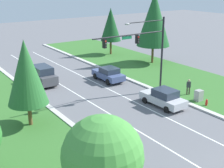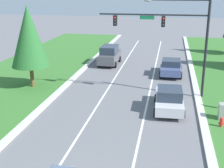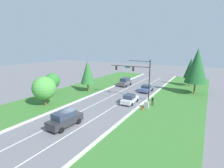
# 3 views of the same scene
# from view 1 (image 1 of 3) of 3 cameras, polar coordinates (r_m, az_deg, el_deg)

# --- Properties ---
(traffic_signal_mast) EXTENTS (8.37, 0.41, 7.81)m
(traffic_signal_mast) POSITION_cam_1_polar(r_m,az_deg,el_deg) (30.63, 5.92, 7.07)
(traffic_signal_mast) COLOR black
(traffic_signal_mast) RESTS_ON ground_plane
(slate_blue_sedan) EXTENTS (2.15, 4.43, 1.62)m
(slate_blue_sedan) POSITION_cam_1_polar(r_m,az_deg,el_deg) (36.42, -0.65, 1.85)
(slate_blue_sedan) COLOR #475684
(slate_blue_sedan) RESTS_ON ground_plane
(graphite_suv) EXTENTS (2.09, 4.61, 2.13)m
(graphite_suv) POSITION_cam_1_polar(r_m,az_deg,el_deg) (36.02, -12.61, 1.62)
(graphite_suv) COLOR #4C4C51
(graphite_suv) RESTS_ON ground_plane
(silver_sedan) EXTENTS (2.20, 4.64, 1.67)m
(silver_sedan) POSITION_cam_1_polar(r_m,az_deg,el_deg) (29.53, 9.39, -2.46)
(silver_sedan) COLOR silver
(silver_sedan) RESTS_ON ground_plane
(utility_cabinet) EXTENTS (0.70, 0.60, 1.15)m
(utility_cabinet) POSITION_cam_1_polar(r_m,az_deg,el_deg) (31.40, 15.57, -2.10)
(utility_cabinet) COLOR #9E9E99
(utility_cabinet) RESTS_ON ground_plane
(pedestrian) EXTENTS (0.43, 0.34, 1.69)m
(pedestrian) POSITION_cam_1_polar(r_m,az_deg,el_deg) (32.73, 13.82, -0.44)
(pedestrian) COLOR #42382D
(pedestrian) RESTS_ON ground_plane
(fire_hydrant) EXTENTS (0.34, 0.20, 0.70)m
(fire_hydrant) POSITION_cam_1_polar(r_m,az_deg,el_deg) (30.51, 16.90, -3.30)
(fire_hydrant) COLOR red
(fire_hydrant) RESTS_ON ground_plane
(conifer_near_right_tree) EXTENTS (4.60, 4.60, 9.88)m
(conifer_near_right_tree) POSITION_cam_1_polar(r_m,az_deg,el_deg) (43.78, 7.68, 11.70)
(conifer_near_right_tree) COLOR brown
(conifer_near_right_tree) RESTS_ON ground_plane
(conifer_far_right_tree) EXTENTS (3.15, 3.15, 7.26)m
(conifer_far_right_tree) POSITION_cam_1_polar(r_m,az_deg,el_deg) (48.91, -0.24, 10.82)
(conifer_far_right_tree) COLOR brown
(conifer_far_right_tree) RESTS_ON ground_plane
(oak_far_left_tree) EXTENTS (4.06, 4.06, 5.23)m
(oak_far_left_tree) POSITION_cam_1_polar(r_m,az_deg,el_deg) (15.42, -1.74, -12.99)
(oak_far_left_tree) COLOR brown
(oak_far_left_tree) RESTS_ON ground_plane
(conifer_mid_left_tree) EXTENTS (3.20, 3.20, 7.05)m
(conifer_mid_left_tree) POSITION_cam_1_polar(r_m,az_deg,el_deg) (24.91, -15.43, 2.03)
(conifer_mid_left_tree) COLOR brown
(conifer_mid_left_tree) RESTS_ON ground_plane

